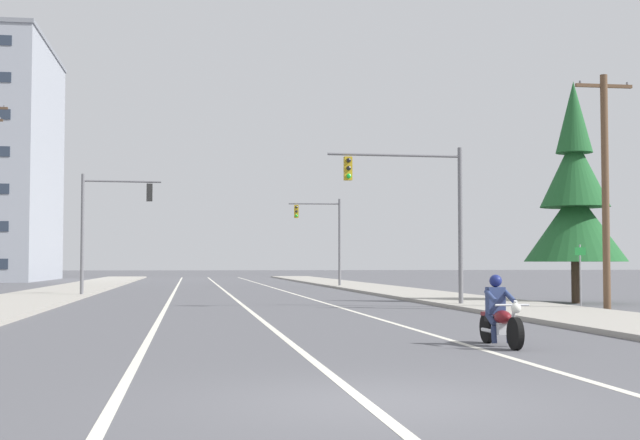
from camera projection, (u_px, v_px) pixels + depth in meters
name	position (u px, v px, depth m)	size (l,w,h in m)	color
ground_plane	(380.00, 402.00, 10.81)	(400.00, 400.00, 0.00)	#515156
lane_stripe_center	(224.00, 290.00, 55.25)	(0.16, 100.00, 0.01)	beige
lane_stripe_left	(175.00, 290.00, 54.81)	(0.16, 100.00, 0.01)	beige
lane_stripe_right	(281.00, 290.00, 55.77)	(0.16, 100.00, 0.01)	beige
sidewalk_kerb_right	(394.00, 291.00, 51.72)	(4.40, 110.00, 0.14)	#9E998E
sidewalk_kerb_left	(58.00, 292.00, 48.95)	(4.40, 110.00, 0.14)	#9E998E
motorcycle_with_rider	(500.00, 317.00, 18.09)	(0.70, 2.19, 1.46)	black
traffic_signal_near_right	(422.00, 200.00, 34.11)	(5.33, 0.45, 6.20)	slate
traffic_signal_near_left	(105.00, 217.00, 44.67)	(3.97, 0.45, 6.20)	slate
traffic_signal_mid_right	(325.00, 230.00, 61.80)	(3.66, 0.41, 6.20)	slate
utility_pole_right_near	(605.00, 186.00, 31.47)	(2.13, 0.26, 8.44)	brown
conifer_tree_right_verge_near	(575.00, 201.00, 37.56)	(4.31, 4.31, 9.48)	#423023
street_sign	(580.00, 268.00, 33.67)	(0.44, 0.07, 2.40)	gray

